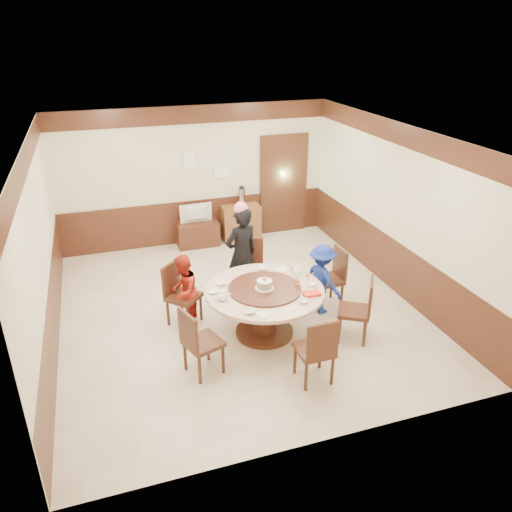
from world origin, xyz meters
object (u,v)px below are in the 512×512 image
object	(u,v)px
shrimp_platter	(312,295)
television	(197,214)
thermos	(242,197)
person_standing	(242,255)
birthday_cake	(264,284)
person_red	(183,291)
person_blue	(322,279)
side_cabinet	(241,223)
banquet_table	(265,302)
tv_stand	(198,234)

from	to	relation	value
shrimp_platter	television	bearing A→B (deg)	101.36
thermos	person_standing	bearing A→B (deg)	-106.84
birthday_cake	television	distance (m)	3.57
person_standing	shrimp_platter	world-z (taller)	person_standing
person_red	thermos	distance (m)	3.45
person_blue	shrimp_platter	distance (m)	0.92
side_cabinet	thermos	distance (m)	0.57
shrimp_platter	thermos	xyz separation A→B (m)	(0.18, 3.97, 0.16)
side_cabinet	thermos	bearing A→B (deg)	0.00
person_red	person_blue	bearing A→B (deg)	105.67
person_standing	side_cabinet	distance (m)	2.59
banquet_table	person_blue	distance (m)	1.12
banquet_table	shrimp_platter	xyz separation A→B (m)	(0.55, -0.40, 0.24)
person_blue	tv_stand	world-z (taller)	person_blue
television	thermos	distance (m)	1.00
shrimp_platter	thermos	world-z (taller)	thermos
banquet_table	person_standing	bearing A→B (deg)	90.56
television	thermos	size ratio (longest dim) A/B	1.75
person_red	side_cabinet	world-z (taller)	person_red
banquet_table	person_blue	xyz separation A→B (m)	(1.07, 0.33, 0.04)
tv_stand	thermos	world-z (taller)	thermos
person_standing	person_red	bearing A→B (deg)	7.87
person_blue	thermos	distance (m)	3.28
banquet_table	thermos	world-z (taller)	thermos
person_blue	tv_stand	bearing A→B (deg)	0.79
banquet_table	birthday_cake	bearing A→B (deg)	-120.49
birthday_cake	side_cabinet	bearing A→B (deg)	78.71
person_red	banquet_table	bearing A→B (deg)	82.70
person_red	side_cabinet	bearing A→B (deg)	172.93
person_blue	tv_stand	xyz separation A→B (m)	(-1.30, 3.21, -0.32)
birthday_cake	thermos	world-z (taller)	thermos
person_red	person_blue	distance (m)	2.15
person_standing	television	xyz separation A→B (m)	(-0.23, 2.43, -0.12)
person_red	side_cabinet	xyz separation A→B (m)	(1.77, 2.92, -0.19)
banquet_table	television	world-z (taller)	television
banquet_table	side_cabinet	bearing A→B (deg)	78.84
shrimp_platter	thermos	size ratio (longest dim) A/B	0.79
birthday_cake	tv_stand	world-z (taller)	birthday_cake
person_standing	person_blue	size ratio (longest dim) A/B	1.41
person_standing	birthday_cake	distance (m)	1.14
shrimp_platter	tv_stand	world-z (taller)	shrimp_platter
person_standing	television	bearing A→B (deg)	-100.59
person_blue	side_cabinet	distance (m)	3.26
birthday_cake	person_blue	bearing A→B (deg)	18.24
birthday_cake	television	bearing A→B (deg)	93.62
television	birthday_cake	bearing A→B (deg)	91.12
person_red	birthday_cake	size ratio (longest dim) A/B	4.18
tv_stand	television	bearing A→B (deg)	0.00
tv_stand	thermos	xyz separation A→B (m)	(0.97, 0.03, 0.69)
person_standing	tv_stand	bearing A→B (deg)	-100.59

